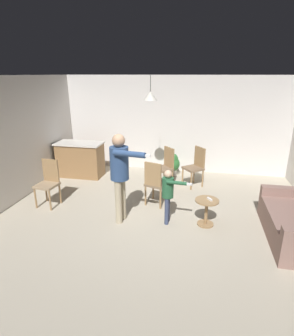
{
  "coord_description": "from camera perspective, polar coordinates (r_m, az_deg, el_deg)",
  "views": [
    {
      "loc": [
        0.84,
        -4.7,
        2.73
      ],
      "look_at": [
        -0.18,
        0.28,
        1.0
      ],
      "focal_mm": 29.73,
      "sensor_mm": 36.0,
      "label": 1
    }
  ],
  "objects": [
    {
      "name": "ceiling_light_pendant",
      "position": [
        6.55,
        0.71,
        14.59
      ],
      "size": [
        0.32,
        0.32,
        0.55
      ],
      "color": "silver"
    },
    {
      "name": "dining_chair_spare",
      "position": [
        7.09,
        9.93,
        0.56
      ],
      "size": [
        0.59,
        0.59,
        1.0
      ],
      "rotation": [
        0.0,
        0.0,
        2.28
      ],
      "color": "#99754C",
      "rests_on": "ground"
    },
    {
      "name": "dining_chair_near_wall",
      "position": [
        6.97,
        3.73,
        0.49
      ],
      "size": [
        0.59,
        0.59,
        1.0
      ],
      "rotation": [
        0.0,
        0.0,
        2.32
      ],
      "color": "#99754C",
      "rests_on": "ground"
    },
    {
      "name": "dining_chair_centre_back",
      "position": [
        6.34,
        -19.55,
        -2.52
      ],
      "size": [
        0.46,
        0.46,
        1.0
      ],
      "rotation": [
        0.0,
        0.0,
        3.04
      ],
      "color": "#99754C",
      "rests_on": "ground"
    },
    {
      "name": "spare_remote_on_table",
      "position": [
        5.28,
        12.72,
        -6.24
      ],
      "size": [
        0.1,
        0.13,
        0.04
      ],
      "primitive_type": "cube",
      "rotation": [
        0.0,
        0.0,
        0.61
      ],
      "color": "white",
      "rests_on": "side_table_by_couch"
    },
    {
      "name": "side_table_by_couch",
      "position": [
        5.37,
        12.08,
        -8.26
      ],
      "size": [
        0.44,
        0.44,
        0.52
      ],
      "color": "#99754C",
      "rests_on": "ground"
    },
    {
      "name": "potted_plant_corner",
      "position": [
        7.8,
        5.22,
        0.96
      ],
      "size": [
        0.42,
        0.42,
        0.64
      ],
      "color": "#B7B2AD",
      "rests_on": "ground"
    },
    {
      "name": "ground",
      "position": [
        5.5,
        1.31,
        -10.96
      ],
      "size": [
        7.68,
        7.68,
        0.0
      ],
      "primitive_type": "plane",
      "color": "#B2A893"
    },
    {
      "name": "dining_chair_by_counter",
      "position": [
        5.93,
        1.71,
        -2.84
      ],
      "size": [
        0.52,
        0.52,
        1.0
      ],
      "rotation": [
        0.0,
        0.0,
        5.99
      ],
      "color": "#99754C",
      "rests_on": "ground"
    },
    {
      "name": "person_child",
      "position": [
        5.19,
        4.39,
        -4.7
      ],
      "size": [
        0.55,
        0.34,
        1.07
      ],
      "rotation": [
        0.0,
        0.0,
        -1.64
      ],
      "color": "#384260",
      "rests_on": "ground"
    },
    {
      "name": "person_adult",
      "position": [
        5.13,
        -5.52,
        -0.2
      ],
      "size": [
        0.81,
        0.58,
        1.72
      ],
      "rotation": [
        0.0,
        0.0,
        -1.71
      ],
      "color": "tan",
      "rests_on": "ground"
    },
    {
      "name": "wall_back",
      "position": [
        8.07,
        5.53,
        8.86
      ],
      "size": [
        6.4,
        0.1,
        2.7
      ],
      "primitive_type": "cube",
      "color": "silver",
      "rests_on": "ground"
    },
    {
      "name": "kitchen_counter",
      "position": [
        7.92,
        -13.48,
        1.75
      ],
      "size": [
        1.26,
        0.66,
        0.95
      ],
      "color": "olive",
      "rests_on": "ground"
    }
  ]
}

